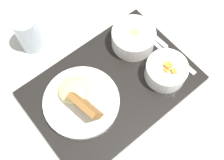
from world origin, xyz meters
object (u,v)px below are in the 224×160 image
object	(u,v)px
knife	(164,46)
spoon	(162,51)
plate_main	(81,100)
bowl_salad	(166,70)
glass_water	(29,34)
bowl_soup	(133,37)

from	to	relation	value
knife	spoon	size ratio (longest dim) A/B	1.18
plate_main	knife	world-z (taller)	plate_main
bowl_salad	plate_main	size ratio (longest dim) A/B	0.56
plate_main	glass_water	xyz separation A→B (m)	(0.03, -0.24, 0.02)
bowl_salad	knife	size ratio (longest dim) A/B	0.63
knife	glass_water	world-z (taller)	glass_water
bowl_soup	knife	distance (m)	0.09
bowl_salad	spoon	xyz separation A→B (m)	(-0.04, -0.06, -0.02)
bowl_salad	knife	bearing A→B (deg)	-126.60
bowl_soup	plate_main	world-z (taller)	plate_main
bowl_soup	spoon	bearing A→B (deg)	128.09
plate_main	spoon	xyz separation A→B (m)	(-0.27, -0.01, -0.01)
bowl_salad	spoon	size ratio (longest dim) A/B	0.75
bowl_salad	glass_water	bearing A→B (deg)	-49.12
bowl_soup	knife	bearing A→B (deg)	139.13
knife	spoon	distance (m)	0.02
glass_water	knife	bearing A→B (deg)	144.19
knife	spoon	xyz separation A→B (m)	(0.01, 0.01, 0.00)
plate_main	spoon	distance (m)	0.27
knife	spoon	bearing A→B (deg)	-64.10
bowl_salad	spoon	bearing A→B (deg)	-122.36
bowl_soup	spoon	xyz separation A→B (m)	(-0.05, 0.07, -0.03)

